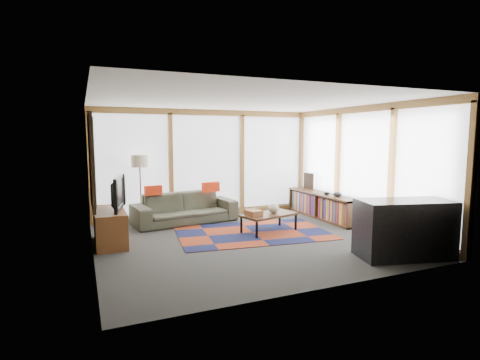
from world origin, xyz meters
name	(u,v)px	position (x,y,z in m)	size (l,w,h in m)	color
ground	(248,239)	(0.00, 0.00, 0.00)	(5.50, 5.50, 0.00)	#31312F
room_envelope	(259,157)	(0.49, 0.56, 1.54)	(5.52, 5.02, 2.62)	#3D362D
rug	(253,233)	(0.29, 0.41, 0.01)	(3.02, 1.94, 0.01)	maroon
sofa	(185,208)	(-0.74, 1.85, 0.34)	(2.31, 0.90, 0.68)	#343528
pillow_left	(153,190)	(-1.44, 1.88, 0.78)	(0.38, 0.11, 0.21)	red
pillow_right	(211,187)	(-0.12, 1.84, 0.79)	(0.41, 0.12, 0.23)	red
floor_lamp	(140,189)	(-1.67, 2.21, 0.77)	(0.39, 0.39, 1.55)	black
coffee_table	(269,223)	(0.63, 0.36, 0.19)	(1.14, 0.57, 0.38)	#321E11
book_stack	(254,213)	(0.27, 0.34, 0.43)	(0.25, 0.32, 0.11)	brown
vase	(274,208)	(0.75, 0.38, 0.48)	(0.23, 0.23, 0.20)	beige
bookshelf	(322,206)	(2.43, 1.05, 0.30)	(0.44, 2.40, 0.60)	#321E11
bowl_a	(337,194)	(2.45, 0.52, 0.65)	(0.20, 0.20, 0.10)	black
bowl_b	(327,193)	(2.39, 0.83, 0.64)	(0.15, 0.15, 0.07)	black
shelf_picture	(309,181)	(2.56, 1.85, 0.81)	(0.04, 0.32, 0.41)	black
tv_console	(110,227)	(-2.44, 0.74, 0.31)	(0.52, 1.25, 0.63)	brown
television	(114,193)	(-2.35, 0.77, 0.93)	(1.06, 0.14, 0.61)	black
bar_counter	(404,229)	(1.90, -1.93, 0.47)	(1.48, 0.69, 0.93)	black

